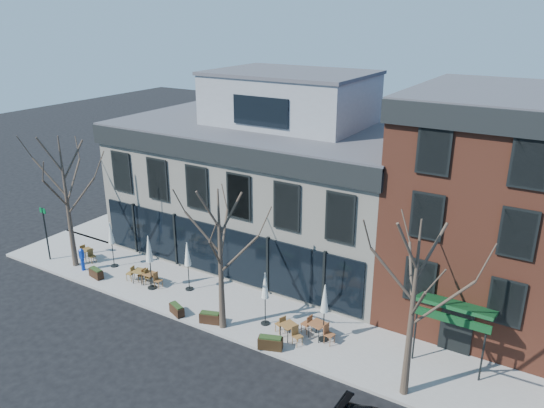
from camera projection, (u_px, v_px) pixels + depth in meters
The scene contains 24 objects.
ground at pixel (221, 281), 30.30m from camera, with size 120.00×120.00×0.00m, color black.
sidewalk_front at pixel (247, 313), 26.96m from camera, with size 33.50×4.70×0.15m, color gray.
sidewalk_side at pixel (150, 211), 40.62m from camera, with size 4.50×12.00×0.15m, color gray.
corner_building at pixel (269, 180), 32.71m from camera, with size 18.39×10.39×11.10m.
red_brick_building at pixel (492, 204), 25.96m from camera, with size 8.20×11.78×11.18m.
tree_corner at pixel (67, 201), 30.46m from camera, with size 3.93×3.98×7.92m.
tree_mid at pixel (221, 259), 24.40m from camera, with size 3.50×3.55×7.04m.
tree_right at pixel (413, 308), 19.89m from camera, with size 3.72×3.77×7.48m.
sign_pole at pixel (46, 230), 31.96m from camera, with size 0.50×0.10×3.40m.
call_box at pixel (82, 259), 31.01m from camera, with size 0.28×0.28×1.41m.
cafe_set_0 at pixel (87, 253), 32.43m from camera, with size 1.62×0.72×0.83m.
cafe_set_1 at pixel (140, 275), 29.71m from camera, with size 1.73×0.79×0.89m.
cafe_set_2 at pixel (150, 277), 29.44m from camera, with size 1.64×0.67×0.86m.
cafe_set_4 at pixel (289, 330), 24.59m from camera, with size 1.75×1.03×0.91m.
cafe_set_5 at pixel (318, 329), 24.61m from camera, with size 1.86×0.85×0.95m.
umbrella_0 at pixel (111, 235), 31.05m from camera, with size 0.45×0.45×2.84m.
umbrella_1 at pixel (149, 252), 28.46m from camera, with size 0.50×0.50×3.14m.
umbrella_2 at pixel (187, 257), 28.40m from camera, with size 0.45×0.45×2.82m.
umbrella_3 at pixel (265, 288), 25.21m from camera, with size 0.44×0.44×2.78m.
umbrella_4 at pixel (325, 301), 23.93m from camera, with size 0.46×0.46×2.88m.
planter_0 at pixel (96, 273), 30.31m from camera, with size 1.04×0.57×0.55m.
planter_1 at pixel (177, 309), 26.63m from camera, with size 1.03×0.71×0.54m.
planter_2 at pixel (210, 317), 25.89m from camera, with size 1.09×0.72×0.57m.
planter_3 at pixel (270, 343), 23.88m from camera, with size 1.19×0.80×0.62m.
Camera 1 is at (16.59, -21.45, 14.53)m, focal length 35.00 mm.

